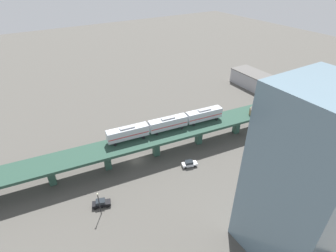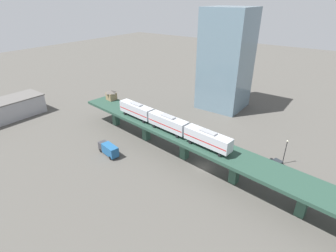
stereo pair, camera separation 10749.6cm
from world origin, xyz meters
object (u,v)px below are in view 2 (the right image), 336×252
at_px(signal_hut, 111,95).
at_px(street_car_black, 277,164).
at_px(subway_train, 168,122).
at_px(street_lamp, 285,150).
at_px(delivery_truck, 109,149).
at_px(office_tower, 226,60).
at_px(warehouse_building, 0,111).
at_px(street_car_white, 186,135).

relative_size(signal_hut, street_car_black, 0.76).
height_order(subway_train, street_lamp, subway_train).
height_order(delivery_truck, office_tower, office_tower).
bearing_deg(street_car_black, warehouse_building, 108.16).
bearing_deg(street_car_black, street_car_white, 91.53).
height_order(delivery_truck, street_lamp, street_lamp).
height_order(signal_hut, office_tower, office_tower).
bearing_deg(delivery_truck, subway_train, -51.93).
relative_size(street_car_white, street_lamp, 0.68).
bearing_deg(delivery_truck, signal_hut, 43.81).
xyz_separation_m(delivery_truck, office_tower, (50.93, -9.34, 16.24)).
bearing_deg(warehouse_building, signal_hut, -51.09).
xyz_separation_m(street_car_black, street_car_white, (-0.72, 26.87, 0.00)).
bearing_deg(street_lamp, delivery_truck, 120.75).
bearing_deg(office_tower, delivery_truck, 169.61).
height_order(street_lamp, warehouse_building, street_lamp).
bearing_deg(office_tower, street_car_black, -135.17).
relative_size(signal_hut, street_car_white, 0.76).
bearing_deg(street_lamp, subway_train, 116.82).
bearing_deg(street_car_white, subway_train, -175.49).
height_order(subway_train, street_car_black, subway_train).
xyz_separation_m(street_car_white, office_tower, (30.37, 2.61, 17.06)).
bearing_deg(warehouse_building, delivery_truck, -81.71).
relative_size(signal_hut, delivery_truck, 0.48).
bearing_deg(subway_train, street_car_white, 4.51).
bearing_deg(street_lamp, street_car_white, 96.30).
xyz_separation_m(subway_train, street_lamp, (13.62, -26.95, -5.44)).
bearing_deg(street_lamp, signal_hut, 96.20).
bearing_deg(signal_hut, warehouse_building, 128.91).
distance_m(street_car_white, warehouse_building, 64.97).
bearing_deg(street_car_white, signal_hut, 96.11).
distance_m(street_car_white, delivery_truck, 23.80).
height_order(warehouse_building, office_tower, office_tower).
height_order(street_car_black, street_lamp, street_lamp).
xyz_separation_m(subway_train, delivery_truck, (-10.01, 12.78, -7.78)).
distance_m(delivery_truck, street_lamp, 46.29).
xyz_separation_m(street_car_black, street_lamp, (2.35, -0.92, 3.17)).
bearing_deg(subway_train, street_car_black, -66.59).
xyz_separation_m(subway_train, signal_hut, (7.48, 29.56, -0.74)).
relative_size(subway_train, street_car_black, 7.85).
xyz_separation_m(warehouse_building, office_tower, (57.76, -56.25, 14.59)).
height_order(subway_train, signal_hut, subway_train).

